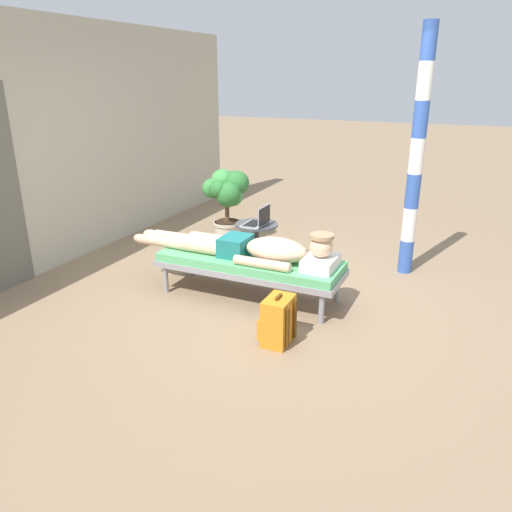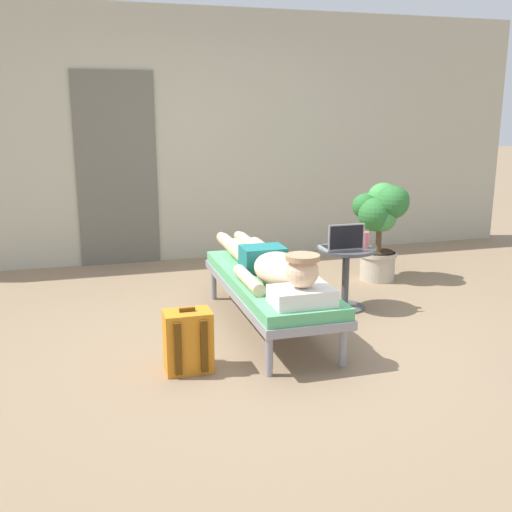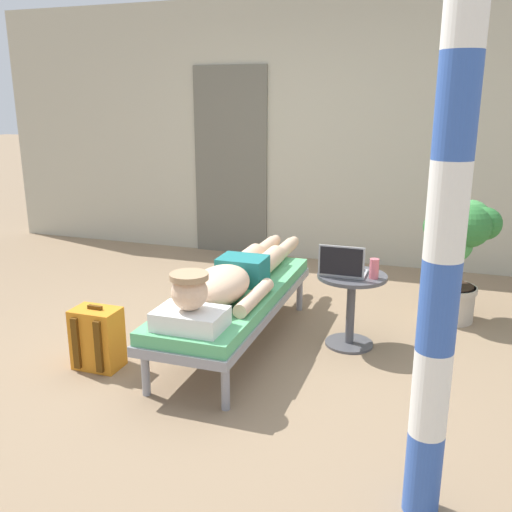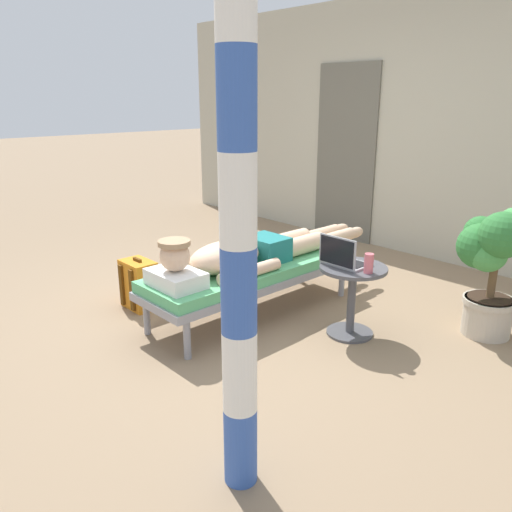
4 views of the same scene
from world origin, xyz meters
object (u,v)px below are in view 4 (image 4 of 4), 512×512
(laptop, at_px, (343,258))
(person_reclining, at_px, (248,253))
(drink_glass, at_px, (369,263))
(porch_post, at_px, (238,200))
(backpack, at_px, (140,285))
(lounge_chair, at_px, (253,273))
(potted_plant, at_px, (497,254))
(side_table, at_px, (352,289))

(laptop, bearing_deg, person_reclining, -159.18)
(drink_glass, relative_size, porch_post, 0.05)
(person_reclining, xyz_separation_m, backpack, (-0.73, -0.55, -0.32))
(lounge_chair, bearing_deg, backpack, -140.60)
(porch_post, bearing_deg, drink_glass, 105.41)
(person_reclining, relative_size, drink_glass, 15.95)
(person_reclining, xyz_separation_m, porch_post, (1.33, -1.25, 0.77))
(backpack, bearing_deg, lounge_chair, 39.40)
(backpack, bearing_deg, laptop, 29.70)
(person_reclining, distance_m, laptop, 0.75)
(person_reclining, height_order, laptop, laptop)
(porch_post, bearing_deg, potted_plant, 87.16)
(laptop, distance_m, backpack, 1.69)
(potted_plant, bearing_deg, laptop, -133.81)
(lounge_chair, bearing_deg, person_reclining, -90.00)
(lounge_chair, xyz_separation_m, drink_glass, (0.91, 0.23, 0.25))
(person_reclining, bearing_deg, porch_post, -43.18)
(drink_glass, relative_size, backpack, 0.32)
(porch_post, bearing_deg, laptop, 112.61)
(side_table, xyz_separation_m, backpack, (-1.49, -0.87, -0.16))
(lounge_chair, distance_m, side_table, 0.81)
(side_table, distance_m, laptop, 0.24)
(person_reclining, xyz_separation_m, side_table, (0.76, 0.32, -0.16))
(backpack, bearing_deg, potted_plant, 36.22)
(lounge_chair, height_order, porch_post, porch_post)
(drink_glass, relative_size, potted_plant, 0.14)
(backpack, xyz_separation_m, porch_post, (2.06, -0.70, 1.10))
(drink_glass, bearing_deg, side_table, 165.94)
(person_reclining, height_order, drink_glass, person_reclining)
(laptop, bearing_deg, backpack, -150.30)
(person_reclining, relative_size, porch_post, 0.84)
(backpack, bearing_deg, side_table, 30.20)
(lounge_chair, distance_m, person_reclining, 0.18)
(laptop, xyz_separation_m, potted_plant, (0.75, 0.78, 0.04))
(person_reclining, distance_m, porch_post, 1.99)
(side_table, height_order, drink_glass, drink_glass)
(drink_glass, distance_m, backpack, 1.88)
(lounge_chair, height_order, side_table, side_table)
(lounge_chair, xyz_separation_m, porch_post, (1.33, -1.30, 0.95))
(lounge_chair, xyz_separation_m, backpack, (-0.73, -0.60, -0.15))
(backpack, relative_size, porch_post, 0.16)
(lounge_chair, distance_m, drink_glass, 0.97)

